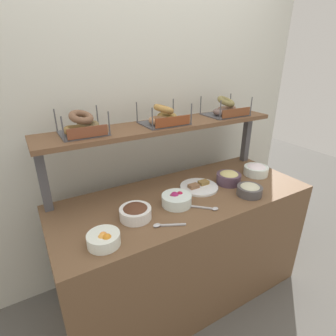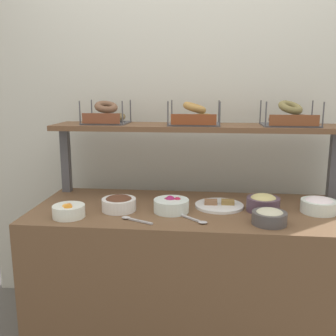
{
  "view_description": "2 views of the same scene",
  "coord_description": "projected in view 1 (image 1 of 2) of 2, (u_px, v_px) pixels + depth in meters",
  "views": [
    {
      "loc": [
        -0.87,
        -1.28,
        1.71
      ],
      "look_at": [
        -0.13,
        0.0,
        1.08
      ],
      "focal_mm": 28.27,
      "sensor_mm": 36.0,
      "label": 1
    },
    {
      "loc": [
        0.08,
        -2.0,
        1.49
      ],
      "look_at": [
        -0.14,
        0.08,
        1.05
      ],
      "focal_mm": 40.85,
      "sensor_mm": 36.0,
      "label": 2
    }
  ],
  "objects": [
    {
      "name": "upper_shelf",
      "position": [
        164.0,
        126.0,
        1.81
      ],
      "size": [
        1.69,
        0.32,
        0.03
      ],
      "primitive_type": "cube",
      "color": "brown",
      "rests_on": "shelf_riser_left"
    },
    {
      "name": "bagel_basket_everything",
      "position": [
        164.0,
        117.0,
        1.78
      ],
      "size": [
        0.3,
        0.25,
        0.14
      ],
      "color": "#4C4C51",
      "rests_on": "upper_shelf"
    },
    {
      "name": "bowl_hummus",
      "position": [
        229.0,
        177.0,
        1.91
      ],
      "size": [
        0.17,
        0.17,
        0.09
      ],
      "color": "#503B4D",
      "rests_on": "deli_counter"
    },
    {
      "name": "bowl_fruit_salad",
      "position": [
        104.0,
        239.0,
        1.29
      ],
      "size": [
        0.16,
        0.16,
        0.08
      ],
      "color": "white",
      "rests_on": "deli_counter"
    },
    {
      "name": "shelf_riser_right",
      "position": [
        246.0,
        138.0,
        2.27
      ],
      "size": [
        0.05,
        0.05,
        0.4
      ],
      "primitive_type": "cube",
      "color": "#4C4C51",
      "rests_on": "deli_counter"
    },
    {
      "name": "back_wall",
      "position": [
        147.0,
        126.0,
        2.06
      ],
      "size": [
        2.93,
        0.06,
        2.4
      ],
      "primitive_type": "cube",
      "color": "beige",
      "rests_on": "ground_plane"
    },
    {
      "name": "bowl_cream_cheese",
      "position": [
        256.0,
        169.0,
        2.05
      ],
      "size": [
        0.18,
        0.18,
        0.08
      ],
      "color": "white",
      "rests_on": "deli_counter"
    },
    {
      "name": "serving_plate_white",
      "position": [
        199.0,
        187.0,
        1.85
      ],
      "size": [
        0.27,
        0.27,
        0.04
      ],
      "color": "white",
      "rests_on": "deli_counter"
    },
    {
      "name": "bowl_chocolate_spread",
      "position": [
        135.0,
        212.0,
        1.5
      ],
      "size": [
        0.18,
        0.18,
        0.08
      ],
      "color": "white",
      "rests_on": "deli_counter"
    },
    {
      "name": "bowl_tuna_salad",
      "position": [
        250.0,
        190.0,
        1.75
      ],
      "size": [
        0.17,
        0.17,
        0.08
      ],
      "color": "#4C4949",
      "rests_on": "deli_counter"
    },
    {
      "name": "bagel_basket_poppy",
      "position": [
        225.0,
        109.0,
        2.03
      ],
      "size": [
        0.31,
        0.25,
        0.15
      ],
      "color": "#4C4C51",
      "rests_on": "upper_shelf"
    },
    {
      "name": "bagel_basket_cinnamon_raisin",
      "position": [
        82.0,
        126.0,
        1.55
      ],
      "size": [
        0.27,
        0.26,
        0.14
      ],
      "color": "#4C4C51",
      "rests_on": "upper_shelf"
    },
    {
      "name": "serving_spoon_near_plate",
      "position": [
        164.0,
        225.0,
        1.44
      ],
      "size": [
        0.17,
        0.09,
        0.01
      ],
      "color": "#B7B7BC",
      "rests_on": "deli_counter"
    },
    {
      "name": "ground_plane",
      "position": [
        182.0,
        289.0,
        2.1
      ],
      "size": [
        8.0,
        8.0,
        0.0
      ],
      "primitive_type": "plane",
      "color": "#595651"
    },
    {
      "name": "bowl_beet_salad",
      "position": [
        176.0,
        199.0,
        1.64
      ],
      "size": [
        0.19,
        0.19,
        0.08
      ],
      "color": "white",
      "rests_on": "deli_counter"
    },
    {
      "name": "deli_counter",
      "position": [
        183.0,
        246.0,
        1.93
      ],
      "size": [
        1.73,
        0.7,
        0.85
      ],
      "primitive_type": "cube",
      "color": "brown",
      "rests_on": "ground_plane"
    },
    {
      "name": "shelf_riser_left",
      "position": [
        43.0,
        180.0,
        1.52
      ],
      "size": [
        0.05,
        0.05,
        0.4
      ],
      "primitive_type": "cube",
      "color": "#4C4C51",
      "rests_on": "deli_counter"
    },
    {
      "name": "serving_spoon_by_edge",
      "position": [
        208.0,
        208.0,
        1.6
      ],
      "size": [
        0.14,
        0.13,
        0.01
      ],
      "color": "#B7B7BC",
      "rests_on": "deli_counter"
    }
  ]
}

